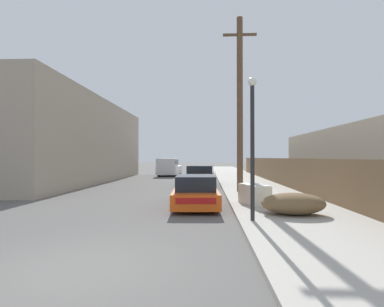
{
  "coord_description": "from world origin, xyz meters",
  "views": [
    {
      "loc": [
        2.28,
        -4.94,
        1.96
      ],
      "look_at": [
        1.44,
        11.81,
        2.17
      ],
      "focal_mm": 28.0,
      "sensor_mm": 36.0,
      "label": 1
    }
  ],
  "objects_px": {
    "car_parked_mid": "(201,176)",
    "pickup_truck": "(169,167)",
    "brush_pile": "(293,204)",
    "discarded_fridge": "(254,194)",
    "utility_pole": "(240,102)",
    "street_lamp": "(252,136)",
    "parked_sports_car_red": "(195,192)"
  },
  "relations": [
    {
      "from": "pickup_truck",
      "to": "utility_pole",
      "type": "distance_m",
      "value": 16.85
    },
    {
      "from": "car_parked_mid",
      "to": "pickup_truck",
      "type": "bearing_deg",
      "value": 110.71
    },
    {
      "from": "discarded_fridge",
      "to": "utility_pole",
      "type": "xyz_separation_m",
      "value": [
        -0.08,
        4.32,
        4.4
      ]
    },
    {
      "from": "car_parked_mid",
      "to": "pickup_truck",
      "type": "distance_m",
      "value": 11.73
    },
    {
      "from": "parked_sports_car_red",
      "to": "utility_pole",
      "type": "relative_size",
      "value": 0.47
    },
    {
      "from": "brush_pile",
      "to": "car_parked_mid",
      "type": "bearing_deg",
      "value": 106.9
    },
    {
      "from": "pickup_truck",
      "to": "utility_pole",
      "type": "relative_size",
      "value": 0.58
    },
    {
      "from": "discarded_fridge",
      "to": "pickup_truck",
      "type": "xyz_separation_m",
      "value": [
        -5.86,
        19.63,
        0.4
      ]
    },
    {
      "from": "car_parked_mid",
      "to": "utility_pole",
      "type": "xyz_separation_m",
      "value": [
        2.18,
        -4.15,
        4.25
      ]
    },
    {
      "from": "parked_sports_car_red",
      "to": "brush_pile",
      "type": "height_order",
      "value": "parked_sports_car_red"
    },
    {
      "from": "parked_sports_car_red",
      "to": "utility_pole",
      "type": "xyz_separation_m",
      "value": [
        2.23,
        4.18,
        4.34
      ]
    },
    {
      "from": "car_parked_mid",
      "to": "utility_pole",
      "type": "distance_m",
      "value": 6.33
    },
    {
      "from": "discarded_fridge",
      "to": "parked_sports_car_red",
      "type": "distance_m",
      "value": 2.31
    },
    {
      "from": "brush_pile",
      "to": "pickup_truck",
      "type": "bearing_deg",
      "value": 107.41
    },
    {
      "from": "pickup_truck",
      "to": "brush_pile",
      "type": "bearing_deg",
      "value": 109.75
    },
    {
      "from": "car_parked_mid",
      "to": "discarded_fridge",
      "type": "bearing_deg",
      "value": -72.26
    },
    {
      "from": "street_lamp",
      "to": "discarded_fridge",
      "type": "bearing_deg",
      "value": 80.2
    },
    {
      "from": "car_parked_mid",
      "to": "pickup_truck",
      "type": "xyz_separation_m",
      "value": [
        -3.6,
        11.16,
        0.25
      ]
    },
    {
      "from": "utility_pole",
      "to": "brush_pile",
      "type": "distance_m",
      "value": 7.8
    },
    {
      "from": "discarded_fridge",
      "to": "utility_pole",
      "type": "distance_m",
      "value": 6.17
    },
    {
      "from": "car_parked_mid",
      "to": "street_lamp",
      "type": "bearing_deg",
      "value": -78.58
    },
    {
      "from": "street_lamp",
      "to": "pickup_truck",
      "type": "bearing_deg",
      "value": 103.26
    },
    {
      "from": "street_lamp",
      "to": "parked_sports_car_red",
      "type": "bearing_deg",
      "value": 119.45
    },
    {
      "from": "discarded_fridge",
      "to": "pickup_truck",
      "type": "height_order",
      "value": "pickup_truck"
    },
    {
      "from": "discarded_fridge",
      "to": "pickup_truck",
      "type": "distance_m",
      "value": 20.49
    },
    {
      "from": "pickup_truck",
      "to": "brush_pile",
      "type": "distance_m",
      "value": 22.68
    },
    {
      "from": "discarded_fridge",
      "to": "brush_pile",
      "type": "xyz_separation_m",
      "value": [
        0.93,
        -2.01,
        -0.04
      ]
    },
    {
      "from": "utility_pole",
      "to": "street_lamp",
      "type": "relative_size",
      "value": 2.25
    },
    {
      "from": "parked_sports_car_red",
      "to": "brush_pile",
      "type": "xyz_separation_m",
      "value": [
        3.23,
        -2.15,
        -0.1
      ]
    },
    {
      "from": "pickup_truck",
      "to": "street_lamp",
      "type": "xyz_separation_m",
      "value": [
        5.34,
        -22.65,
        1.67
      ]
    },
    {
      "from": "parked_sports_car_red",
      "to": "pickup_truck",
      "type": "height_order",
      "value": "pickup_truck"
    },
    {
      "from": "utility_pole",
      "to": "discarded_fridge",
      "type": "bearing_deg",
      "value": -88.95
    }
  ]
}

